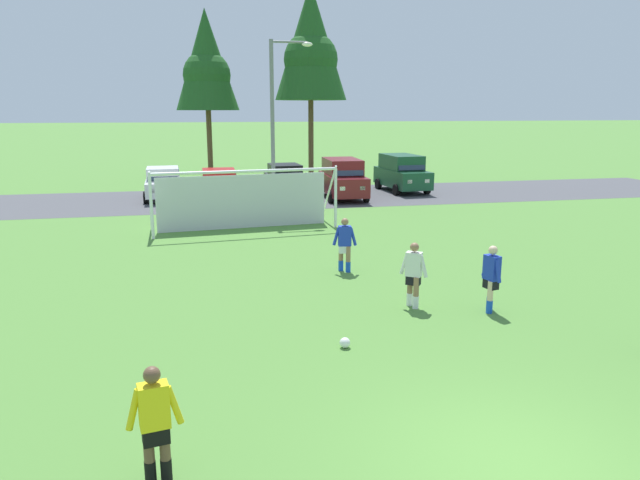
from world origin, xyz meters
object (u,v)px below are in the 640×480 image
soccer_goal (244,198)px  player_winger_left (413,275)px  parked_car_slot_far_left (163,183)px  street_lamp (276,127)px  parked_car_slot_left (219,186)px  parked_car_slot_center (343,178)px  parked_car_slot_center_left (285,179)px  referee (155,425)px  player_striker_near (345,245)px  parked_car_slot_center_right (402,173)px  player_defender_far (491,279)px  soccer_ball (345,343)px

soccer_goal → player_winger_left: bearing=-72.8°
parked_car_slot_far_left → street_lamp: size_ratio=0.55×
soccer_goal → player_winger_left: (3.27, -10.54, -0.47)m
parked_car_slot_left → parked_car_slot_center: bearing=-0.7°
parked_car_slot_center_left → street_lamp: size_ratio=0.55×
referee → player_striker_near: 10.61m
parked_car_slot_center → parked_car_slot_center_right: same height
player_defender_far → parked_car_slot_center_right: size_ratio=0.35×
referee → player_striker_near: bearing=62.3°
parked_car_slot_far_left → parked_car_slot_center_right: size_ratio=0.91×
player_striker_near → parked_car_slot_far_left: size_ratio=0.38×
soccer_ball → soccer_goal: soccer_goal is taller
parked_car_slot_left → referee: bearing=-94.4°
referee → parked_car_slot_center_right: parked_car_slot_center_right is taller
soccer_ball → parked_car_slot_center: bearing=76.0°
soccer_ball → parked_car_slot_center_left: 22.18m
referee → player_defender_far: same height
player_winger_left → parked_car_slot_center_left: bearing=90.4°
player_defender_far → player_winger_left: size_ratio=1.00×
player_striker_near → parked_car_slot_center: size_ratio=0.35×
parked_car_slot_center_right → parked_car_slot_center: bearing=-153.8°
player_defender_far → parked_car_slot_center_left: parked_car_slot_center_left is taller
player_striker_near → parked_car_slot_center_right: (7.68, 16.27, 0.29)m
player_defender_far → parked_car_slot_center_right: bearing=76.0°
parked_car_slot_far_left → soccer_ball: bearing=-77.9°
soccer_ball → parked_car_slot_left: parked_car_slot_left is taller
player_winger_left → street_lamp: bearing=96.4°
parked_car_slot_far_left → street_lamp: (5.39, -6.11, 3.15)m
player_winger_left → parked_car_slot_center_right: (6.82, 19.77, 0.29)m
parked_car_slot_center_left → street_lamp: street_lamp is taller
player_striker_near → player_defender_far: (2.57, -4.19, 0.00)m
soccer_ball → soccer_goal: size_ratio=0.03×
soccer_ball → soccer_goal: 12.76m
referee → player_defender_far: size_ratio=1.00×
player_winger_left → parked_car_slot_center: size_ratio=0.35×
referee → player_striker_near: (4.93, 9.39, 0.00)m
soccer_goal → parked_car_slot_left: soccer_goal is taller
parked_car_slot_left → parked_car_slot_center: 6.66m
soccer_ball → parked_car_slot_far_left: parked_car_slot_far_left is taller
soccer_ball → parked_car_slot_left: 20.02m
parked_car_slot_far_left → parked_car_slot_center_left: (6.75, 0.43, 0.00)m
parked_car_slot_center_left → parked_car_slot_center: size_ratio=0.92×
soccer_ball → player_striker_near: (1.42, 5.62, 0.71)m
soccer_ball → street_lamp: 16.02m
soccer_ball → player_winger_left: player_winger_left is taller
soccer_goal → parked_car_slot_center_left: 9.91m
player_defender_far → street_lamp: size_ratio=0.21×
parked_car_slot_center_left → player_winger_left: bearing=-89.6°
soccer_goal → street_lamp: bearing=58.4°
soccer_goal → parked_car_slot_left: size_ratio=1.80×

